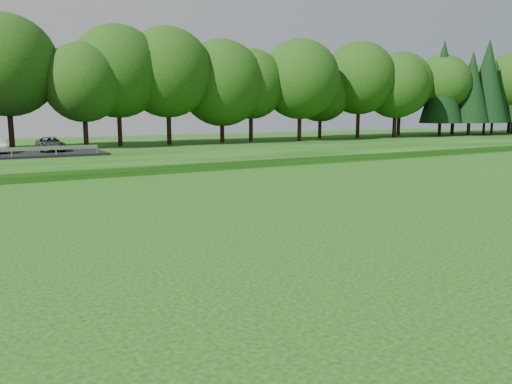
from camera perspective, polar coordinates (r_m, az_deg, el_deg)
berm at (r=51.80m, az=-4.67°, el=4.95°), size 130.00×30.00×0.60m
walking_path at (r=39.64m, az=3.96°, el=3.21°), size 130.00×1.60×0.04m
treeline at (r=55.43m, az=-6.58°, el=13.28°), size 104.00×7.00×15.00m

